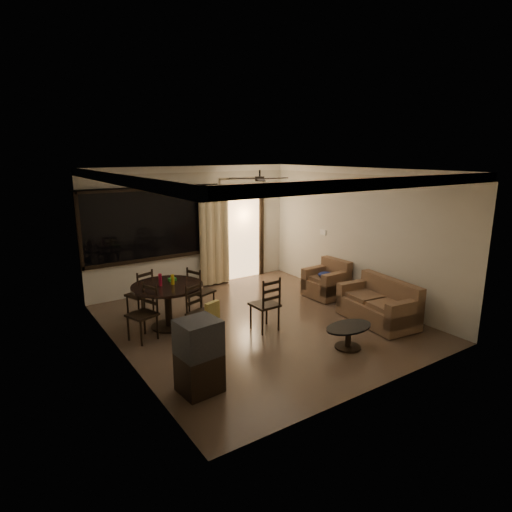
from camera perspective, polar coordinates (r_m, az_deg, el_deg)
ground at (r=8.06m, az=0.46°, el=-8.90°), size 5.50×5.50×0.00m
room_shell at (r=9.35m, az=-2.62°, el=5.88°), size 5.50×6.70×5.50m
dining_table at (r=7.83m, az=-11.69°, el=-4.98°), size 1.28×1.28×1.02m
dining_chair_west at (r=7.53m, az=-14.79°, el=-8.74°), size 0.54×0.54×0.95m
dining_chair_east at (r=8.48m, az=-7.34°, el=-5.80°), size 0.54×0.54×0.95m
dining_chair_south at (r=7.36m, az=-7.09°, el=-8.72°), size 0.54×0.57×0.95m
dining_chair_north at (r=8.52m, az=-15.11°, el=-6.09°), size 0.54×0.54×0.95m
tv_cabinet at (r=5.78m, az=-7.60°, el=-13.08°), size 0.57×0.52×1.00m
sofa at (r=8.33m, az=16.19°, el=-6.39°), size 0.95×1.56×0.79m
armchair at (r=9.51m, az=9.55°, el=-3.44°), size 0.81×0.81×0.79m
coffee_table at (r=7.16m, az=12.22°, el=-10.06°), size 0.86×0.51×0.38m
side_chair at (r=7.66m, az=1.22°, el=-7.76°), size 0.45×0.45×0.99m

